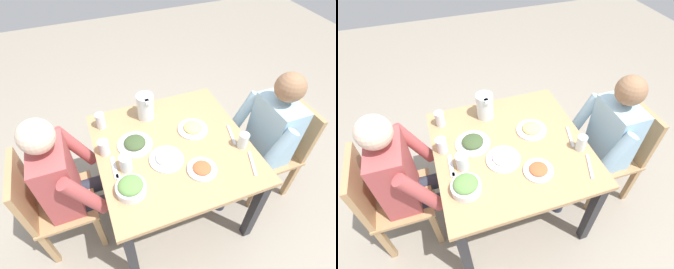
# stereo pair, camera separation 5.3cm
# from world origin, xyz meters

# --- Properties ---
(ground_plane) EXTENTS (8.00, 8.00, 0.00)m
(ground_plane) POSITION_xyz_m (0.00, 0.00, 0.00)
(ground_plane) COLOR gray
(dining_table) EXTENTS (0.98, 0.98, 0.72)m
(dining_table) POSITION_xyz_m (0.00, 0.00, 0.62)
(dining_table) COLOR tan
(dining_table) RESTS_ON ground_plane
(chair_near) EXTENTS (0.40, 0.40, 0.85)m
(chair_near) POSITION_xyz_m (-0.08, -0.85, 0.48)
(chair_near) COLOR tan
(chair_near) RESTS_ON ground_plane
(chair_far) EXTENTS (0.40, 0.40, 0.85)m
(chair_far) POSITION_xyz_m (0.03, 0.85, 0.48)
(chair_far) COLOR tan
(chair_far) RESTS_ON ground_plane
(diner_near) EXTENTS (0.48, 0.53, 1.15)m
(diner_near) POSITION_xyz_m (-0.08, -0.65, 0.62)
(diner_near) COLOR #9EC6E0
(diner_near) RESTS_ON ground_plane
(diner_far) EXTENTS (0.48, 0.53, 1.15)m
(diner_far) POSITION_xyz_m (0.03, 0.65, 0.62)
(diner_far) COLOR #B24C4C
(diner_far) RESTS_ON ground_plane
(water_pitcher) EXTENTS (0.16, 0.12, 0.19)m
(water_pitcher) POSITION_xyz_m (0.33, 0.08, 0.82)
(water_pitcher) COLOR silver
(water_pitcher) RESTS_ON dining_table
(salad_bowl) EXTENTS (0.17, 0.17, 0.09)m
(salad_bowl) POSITION_xyz_m (-0.24, 0.35, 0.77)
(salad_bowl) COLOR white
(salad_bowl) RESTS_ON dining_table
(plate_dolmas) EXTENTS (0.23, 0.23, 0.05)m
(plate_dolmas) POSITION_xyz_m (0.09, 0.23, 0.74)
(plate_dolmas) COLOR white
(plate_dolmas) RESTS_ON dining_table
(plate_rice_curry) EXTENTS (0.18, 0.18, 0.04)m
(plate_rice_curry) POSITION_xyz_m (-0.24, -0.09, 0.74)
(plate_rice_curry) COLOR white
(plate_rice_curry) RESTS_ON dining_table
(plate_fries) EXTENTS (0.21, 0.21, 0.05)m
(plate_fries) POSITION_xyz_m (0.09, -0.18, 0.74)
(plate_fries) COLOR white
(plate_fries) RESTS_ON dining_table
(plate_yoghurt) EXTENTS (0.22, 0.22, 0.06)m
(plate_yoghurt) POSITION_xyz_m (-0.10, 0.08, 0.74)
(plate_yoghurt) COLOR white
(plate_yoghurt) RESTS_ON dining_table
(water_glass_far_left) EXTENTS (0.06, 0.06, 0.11)m
(water_glass_far_left) POSITION_xyz_m (-0.16, -0.42, 0.78)
(water_glass_far_left) COLOR silver
(water_glass_far_left) RESTS_ON dining_table
(water_glass_near_left) EXTENTS (0.06, 0.06, 0.11)m
(water_glass_near_left) POSITION_xyz_m (0.34, 0.40, 0.78)
(water_glass_near_left) COLOR silver
(water_glass_near_left) RESTS_ON dining_table
(water_glass_near_right) EXTENTS (0.08, 0.08, 0.11)m
(water_glass_near_right) POSITION_xyz_m (-0.08, 0.33, 0.78)
(water_glass_near_right) COLOR silver
(water_glass_near_right) RESTS_ON dining_table
(water_glass_far_right) EXTENTS (0.07, 0.07, 0.11)m
(water_glass_far_right) POSITION_xyz_m (0.09, 0.43, 0.78)
(water_glass_far_right) COLOR silver
(water_glass_far_right) RESTS_ON dining_table
(fork_near) EXTENTS (0.17, 0.03, 0.01)m
(fork_near) POSITION_xyz_m (-0.18, 0.39, 0.73)
(fork_near) COLOR silver
(fork_near) RESTS_ON dining_table
(knife_near) EXTENTS (0.18, 0.08, 0.01)m
(knife_near) POSITION_xyz_m (-0.31, -0.40, 0.73)
(knife_near) COLOR silver
(knife_near) RESTS_ON dining_table
(fork_far) EXTENTS (0.17, 0.03, 0.01)m
(fork_far) POSITION_xyz_m (-0.04, 0.40, 0.73)
(fork_far) COLOR silver
(fork_far) RESTS_ON dining_table
(knife_far) EXTENTS (0.18, 0.06, 0.01)m
(knife_far) POSITION_xyz_m (-0.05, -0.40, 0.73)
(knife_far) COLOR silver
(knife_far) RESTS_ON dining_table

